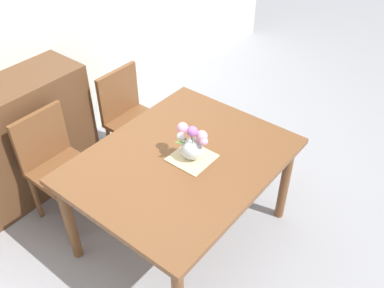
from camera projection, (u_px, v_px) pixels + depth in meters
ground_plane at (183, 233)px, 3.22m from camera, size 12.00×12.00×0.00m
back_wall at (15, 7)px, 3.12m from camera, size 7.00×0.10×2.80m
dining_table at (182, 168)px, 2.80m from camera, size 1.41×1.12×0.77m
chair_left at (55, 161)px, 3.10m from camera, size 0.42×0.42×0.90m
chair_right at (129, 114)px, 3.57m from camera, size 0.42×0.42×0.90m
dresser at (7, 149)px, 3.24m from camera, size 1.40×0.47×1.00m
placemat at (192, 158)px, 2.74m from camera, size 0.26×0.26×0.01m
flower_vase at (192, 144)px, 2.67m from camera, size 0.18×0.23×0.27m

